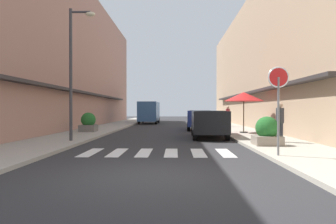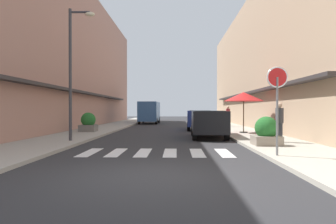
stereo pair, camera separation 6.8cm
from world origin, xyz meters
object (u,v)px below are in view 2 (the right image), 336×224
round_street_sign (277,87)px  parked_car_mid (199,118)px  pedestrian_walking_near (279,121)px  pedestrian_walking_far (228,116)px  planter_midblock (88,123)px  planter_corner (266,132)px  street_lamp (74,61)px  cafe_umbrella (244,97)px  delivery_van (149,111)px  parked_car_near (209,121)px

round_street_sign → parked_car_mid: bearing=95.6°
pedestrian_walking_near → pedestrian_walking_far: 12.98m
parked_car_mid → planter_midblock: parked_car_mid is taller
round_street_sign → pedestrian_walking_near: round_street_sign is taller
round_street_sign → planter_corner: round_street_sign is taller
street_lamp → pedestrian_walking_far: 15.69m
cafe_umbrella → planter_corner: 6.80m
round_street_sign → delivery_van: bearing=104.1°
parked_car_mid → planter_midblock: bearing=-153.6°
street_lamp → planter_corner: size_ratio=5.26×
parked_car_near → cafe_umbrella: cafe_umbrella is taller
cafe_umbrella → pedestrian_walking_near: (0.38, -5.46, -1.29)m
delivery_van → street_lamp: bearing=-94.9°
planter_midblock → pedestrian_walking_near: size_ratio=0.72×
parked_car_near → delivery_van: (-4.69, 16.98, 0.48)m
parked_car_near → round_street_sign: 7.40m
street_lamp → pedestrian_walking_near: (9.10, -0.43, -2.71)m
pedestrian_walking_far → planter_midblock: bearing=-95.1°
cafe_umbrella → pedestrian_walking_near: cafe_umbrella is taller
parked_car_near → planter_midblock: (-7.39, 3.01, -0.24)m
planter_corner → planter_midblock: size_ratio=0.93×
parked_car_near → street_lamp: 7.50m
parked_car_mid → pedestrian_walking_near: bearing=-74.6°
planter_corner → street_lamp: bearing=169.3°
parked_car_mid → planter_corner: size_ratio=3.99×
street_lamp → pedestrian_walking_near: 9.51m
pedestrian_walking_near → cafe_umbrella: bearing=-117.2°
planter_corner → cafe_umbrella: bearing=85.6°
planter_midblock → pedestrian_walking_near: pedestrian_walking_near is taller
parked_car_near → planter_corner: size_ratio=3.83×
parked_car_near → street_lamp: (-6.37, -2.78, 2.80)m
street_lamp → pedestrian_walking_near: street_lamp is taller
parked_car_mid → street_lamp: 11.74m
round_street_sign → pedestrian_walking_near: 4.34m
cafe_umbrella → pedestrian_walking_far: bearing=87.7°
delivery_van → pedestrian_walking_far: (7.34, -7.21, -0.38)m
parked_car_mid → planter_midblock: (-7.39, -3.67, -0.24)m
street_lamp → planter_corner: street_lamp is taller
round_street_sign → pedestrian_walking_near: size_ratio=1.60×
round_street_sign → street_lamp: 9.02m
round_street_sign → planter_midblock: (-8.75, 10.17, -1.52)m
delivery_van → planter_midblock: 14.25m
cafe_umbrella → pedestrian_walking_far: size_ratio=1.44×
pedestrian_walking_near → pedestrian_walking_far: size_ratio=0.99×
planter_midblock → pedestrian_walking_near: bearing=-31.6°
parked_car_near → cafe_umbrella: size_ratio=1.76×
planter_corner → pedestrian_walking_near: bearing=51.7°
street_lamp → pedestrian_walking_near: bearing=-2.7°
parked_car_mid → pedestrian_walking_far: (2.65, 3.09, 0.10)m
parked_car_mid → cafe_umbrella: bearing=-62.0°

